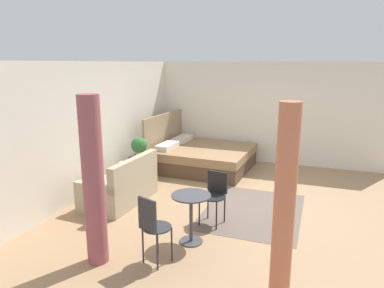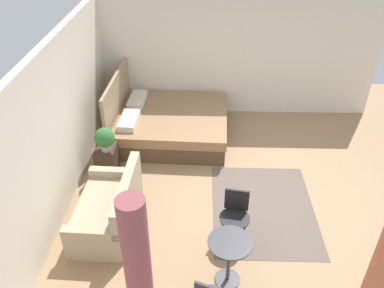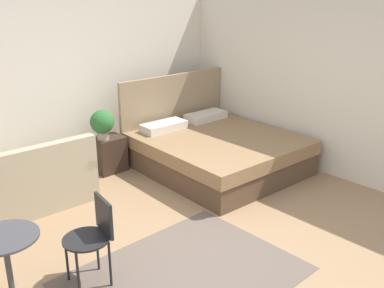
% 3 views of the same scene
% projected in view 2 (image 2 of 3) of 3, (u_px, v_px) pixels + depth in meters
% --- Properties ---
extents(ground_plane, '(8.77, 8.86, 0.02)m').
position_uv_depth(ground_plane, '(245.00, 193.00, 6.67)').
color(ground_plane, '#9E7A56').
extents(wall_back, '(8.77, 0.12, 2.56)m').
position_uv_depth(wall_back, '(59.00, 125.00, 6.03)').
color(wall_back, silver).
rests_on(wall_back, ground).
extents(wall_right, '(0.12, 5.86, 2.56)m').
position_uv_depth(wall_right, '(238.00, 57.00, 8.35)').
color(wall_right, silver).
rests_on(wall_right, ground).
extents(area_rug, '(2.13, 1.62, 0.01)m').
position_uv_depth(area_rug, '(263.00, 208.00, 6.35)').
color(area_rug, '#66564C').
rests_on(area_rug, ground).
extents(bed, '(2.10, 2.30, 1.29)m').
position_uv_depth(bed, '(169.00, 123.00, 7.99)').
color(bed, brown).
rests_on(bed, ground).
extents(couch, '(1.49, 0.89, 0.88)m').
position_uv_depth(couch, '(110.00, 210.00, 5.90)').
color(couch, tan).
rests_on(couch, ground).
extents(nightstand, '(0.44, 0.36, 0.53)m').
position_uv_depth(nightstand, '(107.00, 159.00, 7.02)').
color(nightstand, '#38281E').
rests_on(nightstand, ground).
extents(potted_plant, '(0.35, 0.35, 0.44)m').
position_uv_depth(potted_plant, '(105.00, 138.00, 6.65)').
color(potted_plant, tan).
rests_on(potted_plant, nightstand).
extents(balcony_table, '(0.56, 0.56, 0.73)m').
position_uv_depth(balcony_table, '(229.00, 254.00, 4.94)').
color(balcony_table, '#3F3F44').
rests_on(balcony_table, ground).
extents(cafe_chair_near_window, '(0.50, 0.50, 0.83)m').
position_uv_depth(cafe_chair_near_window, '(235.00, 212.00, 5.54)').
color(cafe_chair_near_window, black).
rests_on(cafe_chair_near_window, ground).
extents(curtain_left, '(0.22, 0.22, 2.17)m').
position_uv_depth(curtain_left, '(374.00, 288.00, 3.85)').
color(curtain_left, '#D1704C').
rests_on(curtain_left, ground).
extents(curtain_right, '(0.27, 0.27, 2.17)m').
position_uv_depth(curtain_right, '(139.00, 282.00, 3.91)').
color(curtain_right, '#994C51').
rests_on(curtain_right, ground).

